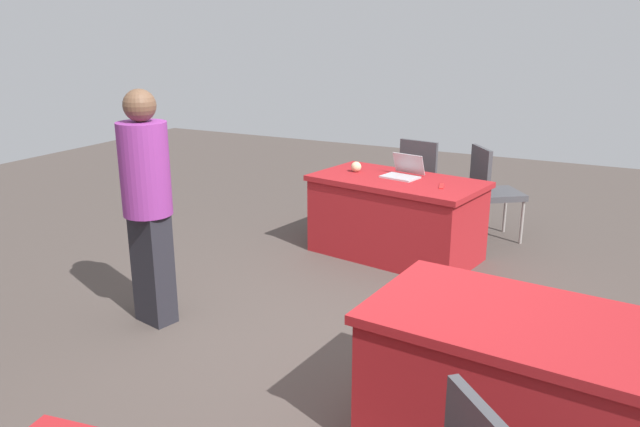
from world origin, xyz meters
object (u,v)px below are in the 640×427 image
at_px(yarn_ball, 356,167).
at_px(scissors_red, 441,186).
at_px(table_mid_left, 548,394).
at_px(chair_tucked_right, 423,177).
at_px(laptop_silver, 403,173).
at_px(table_foreground, 396,217).
at_px(person_presenter, 147,197).
at_px(chair_tucked_left, 491,187).

xyz_separation_m(yarn_ball, scissors_red, (-0.89, 0.19, -0.05)).
height_order(table_mid_left, chair_tucked_right, chair_tucked_right).
bearing_deg(scissors_red, chair_tucked_right, -168.85).
bearing_deg(yarn_ball, chair_tucked_right, -115.58).
height_order(laptop_silver, scissors_red, laptop_silver).
relative_size(laptop_silver, yarn_ball, 3.77).
bearing_deg(table_foreground, chair_tucked_right, -86.94).
height_order(table_foreground, yarn_ball, yarn_ball).
relative_size(chair_tucked_right, laptop_silver, 2.60).
bearing_deg(person_presenter, chair_tucked_left, 71.67).
distance_m(chair_tucked_left, laptop_silver, 1.06).
relative_size(yarn_ball, scissors_red, 0.55).
bearing_deg(laptop_silver, table_foreground, 88.91).
height_order(table_foreground, chair_tucked_left, chair_tucked_left).
distance_m(table_mid_left, yarn_ball, 3.31).
height_order(table_foreground, chair_tucked_right, chair_tucked_right).
bearing_deg(laptop_silver, yarn_ball, 11.51).
bearing_deg(table_foreground, yarn_ball, -10.61).
bearing_deg(yarn_ball, chair_tucked_left, -144.95).
bearing_deg(person_presenter, scissors_red, 64.82).
height_order(laptop_silver, yarn_ball, laptop_silver).
xyz_separation_m(chair_tucked_right, person_presenter, (1.03, 3.02, 0.38)).
distance_m(chair_tucked_left, yarn_ball, 1.40).
bearing_deg(table_mid_left, person_presenter, -6.89).
height_order(chair_tucked_right, person_presenter, person_presenter).
distance_m(yarn_ball, scissors_red, 0.92).
bearing_deg(laptop_silver, table_mid_left, 135.56).
xyz_separation_m(table_mid_left, scissors_red, (1.23, -2.32, 0.37)).
height_order(chair_tucked_left, person_presenter, person_presenter).
relative_size(laptop_silver, scissors_red, 2.06).
bearing_deg(chair_tucked_right, yarn_ball, -105.62).
distance_m(table_mid_left, laptop_silver, 3.03).
relative_size(table_mid_left, scissors_red, 10.19).
bearing_deg(laptop_silver, chair_tucked_left, -117.38).
xyz_separation_m(table_foreground, yarn_ball, (0.45, -0.08, 0.42)).
relative_size(chair_tucked_left, chair_tucked_right, 0.98).
bearing_deg(chair_tucked_left, laptop_silver, -75.78).
xyz_separation_m(table_foreground, person_presenter, (1.08, 2.09, 0.56)).
distance_m(table_foreground, person_presenter, 2.42).
bearing_deg(yarn_ball, scissors_red, 168.01).
bearing_deg(table_mid_left, yarn_ball, -49.73).
bearing_deg(chair_tucked_left, yarn_ball, -91.23).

